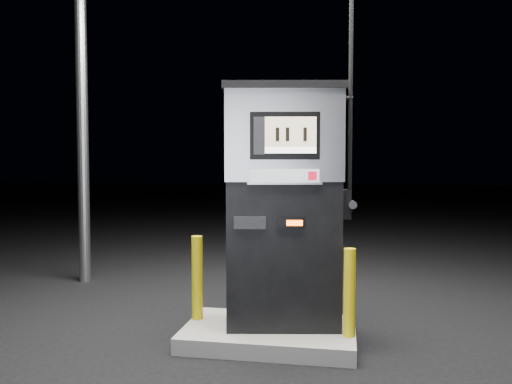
# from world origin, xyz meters

# --- Properties ---
(ground) EXTENTS (80.00, 80.00, 0.00)m
(ground) POSITION_xyz_m (0.00, 0.00, 0.00)
(ground) COLOR black
(ground) RESTS_ON ground
(pump_island) EXTENTS (1.60, 1.00, 0.15)m
(pump_island) POSITION_xyz_m (0.00, 0.00, 0.07)
(pump_island) COLOR slate
(pump_island) RESTS_ON ground
(fuel_dispenser) EXTENTS (1.30, 0.85, 4.70)m
(fuel_dispenser) POSITION_xyz_m (0.12, 0.10, 1.31)
(fuel_dispenser) COLOR black
(fuel_dispenser) RESTS_ON pump_island
(bollard_left) EXTENTS (0.14, 0.14, 0.83)m
(bollard_left) POSITION_xyz_m (-0.74, 0.11, 0.56)
(bollard_left) COLOR yellow
(bollard_left) RESTS_ON pump_island
(bollard_right) EXTENTS (0.14, 0.14, 0.79)m
(bollard_right) POSITION_xyz_m (0.74, -0.15, 0.54)
(bollard_right) COLOR yellow
(bollard_right) RESTS_ON pump_island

